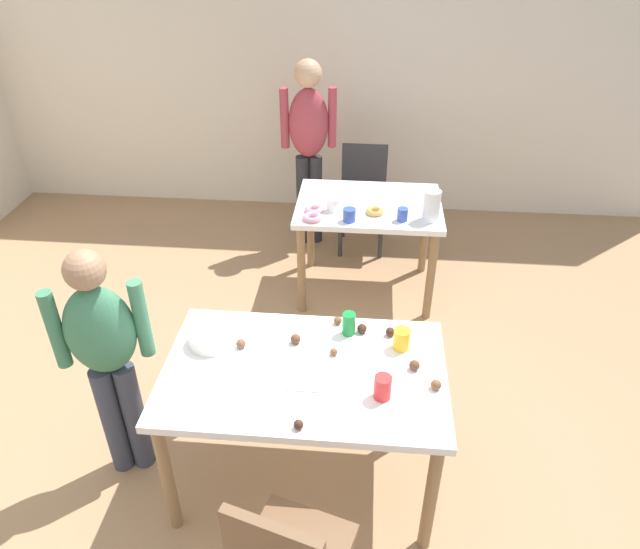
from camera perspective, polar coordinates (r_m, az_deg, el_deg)
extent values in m
plane|color=#9E7A56|center=(3.38, -2.33, -17.71)|extent=(6.40, 6.40, 0.00)
cube|color=beige|center=(5.47, 1.73, 19.34)|extent=(6.40, 0.10, 2.60)
cube|color=white|center=(2.79, -1.55, -9.54)|extent=(1.33, 0.83, 0.04)
cylinder|color=olive|center=(2.95, -14.68, -18.59)|extent=(0.06, 0.06, 0.71)
cylinder|color=olive|center=(2.84, 10.75, -20.59)|extent=(0.06, 0.06, 0.71)
cylinder|color=olive|center=(3.40, -11.07, -9.31)|extent=(0.06, 0.06, 0.71)
cylinder|color=olive|center=(3.31, 9.91, -10.62)|extent=(0.06, 0.06, 0.71)
cube|color=white|center=(4.24, 4.79, 6.71)|extent=(1.04, 0.75, 0.04)
cylinder|color=olive|center=(4.18, -1.83, 0.44)|extent=(0.06, 0.06, 0.71)
cylinder|color=olive|center=(4.18, 10.75, -0.18)|extent=(0.06, 0.06, 0.71)
cylinder|color=olive|center=(4.72, -0.93, 4.61)|extent=(0.06, 0.06, 0.71)
cylinder|color=olive|center=(4.72, 10.23, 4.05)|extent=(0.06, 0.06, 0.71)
cylinder|color=brown|center=(2.88, -4.19, -24.03)|extent=(0.04, 0.04, 0.41)
cube|color=#2D2D33|center=(4.97, 4.16, 7.03)|extent=(0.40, 0.40, 0.04)
cube|color=#2D2D33|center=(5.03, 4.35, 10.28)|extent=(0.38, 0.04, 0.42)
cylinder|color=#2D2D33|center=(4.92, 5.95, 3.70)|extent=(0.04, 0.04, 0.41)
cylinder|color=#2D2D33|center=(4.93, 1.99, 3.92)|extent=(0.04, 0.04, 0.41)
cylinder|color=#2D2D33|center=(5.22, 6.00, 5.54)|extent=(0.04, 0.04, 0.41)
cylinder|color=#2D2D33|center=(5.22, 2.26, 5.74)|extent=(0.04, 0.04, 0.41)
cylinder|color=#383D4C|center=(3.28, -19.57, -13.26)|extent=(0.11, 0.11, 0.68)
cylinder|color=#383D4C|center=(3.26, -17.62, -13.10)|extent=(0.11, 0.11, 0.68)
ellipsoid|color=#3D7A56|center=(2.90, -20.63, -5.13)|extent=(0.37, 0.29, 0.48)
sphere|color=#997051|center=(2.71, -22.01, 0.43)|extent=(0.19, 0.19, 0.19)
cylinder|color=#3D7A56|center=(2.92, -24.44, -4.94)|extent=(0.09, 0.09, 0.41)
cylinder|color=#3D7A56|center=(2.84, -17.03, -4.16)|extent=(0.09, 0.09, 0.41)
cylinder|color=#28282D|center=(5.07, -0.42, 7.29)|extent=(0.11, 0.11, 0.79)
cylinder|color=#28282D|center=(5.07, -1.67, 7.26)|extent=(0.11, 0.11, 0.79)
ellipsoid|color=#9E3842|center=(4.81, -1.13, 14.54)|extent=(0.34, 0.24, 0.56)
sphere|color=tan|center=(4.70, -1.18, 19.03)|extent=(0.21, 0.21, 0.21)
cylinder|color=#9E3842|center=(4.80, 1.21, 15.05)|extent=(0.08, 0.08, 0.48)
cylinder|color=#9E3842|center=(4.79, -3.48, 14.96)|extent=(0.08, 0.08, 0.48)
cylinder|color=white|center=(2.94, -10.64, -6.12)|extent=(0.21, 0.21, 0.07)
cylinder|color=#198438|center=(2.94, 2.83, -4.82)|extent=(0.07, 0.07, 0.12)
cube|color=silver|center=(2.67, -1.56, -11.24)|extent=(0.17, 0.02, 0.01)
cylinder|color=yellow|center=(2.88, 7.97, -6.26)|extent=(0.08, 0.08, 0.11)
cylinder|color=red|center=(2.62, 6.13, -10.88)|extent=(0.08, 0.08, 0.12)
sphere|color=#3D2319|center=(2.51, -2.12, -14.43)|extent=(0.04, 0.04, 0.04)
sphere|color=brown|center=(2.79, 9.21, -8.73)|extent=(0.05, 0.05, 0.05)
sphere|color=#3D2319|center=(2.97, 6.87, -5.58)|extent=(0.05, 0.05, 0.05)
sphere|color=brown|center=(3.02, 1.75, -4.50)|extent=(0.04, 0.04, 0.04)
sphere|color=brown|center=(2.84, 1.36, -7.55)|extent=(0.04, 0.04, 0.04)
sphere|color=#3D2319|center=(2.97, 4.12, -5.28)|extent=(0.05, 0.05, 0.05)
sphere|color=brown|center=(2.71, 11.25, -10.50)|extent=(0.05, 0.05, 0.05)
sphere|color=brown|center=(2.90, -7.73, -6.70)|extent=(0.05, 0.05, 0.05)
sphere|color=brown|center=(2.90, -2.48, -6.30)|extent=(0.05, 0.05, 0.05)
cylinder|color=white|center=(4.02, 10.81, 6.63)|extent=(0.12, 0.12, 0.22)
cylinder|color=white|center=(4.10, 1.29, 6.84)|extent=(0.09, 0.09, 0.09)
cylinder|color=#3351B2|center=(4.01, 8.05, 5.82)|extent=(0.07, 0.07, 0.09)
cylinder|color=#3351B2|center=(3.97, 2.87, 5.83)|extent=(0.09, 0.09, 0.09)
torus|color=gold|center=(4.09, 5.37, 6.17)|extent=(0.12, 0.12, 0.04)
torus|color=pink|center=(3.99, -0.75, 5.60)|extent=(0.13, 0.13, 0.04)
torus|color=pink|center=(4.09, -0.60, 6.37)|extent=(0.13, 0.13, 0.04)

